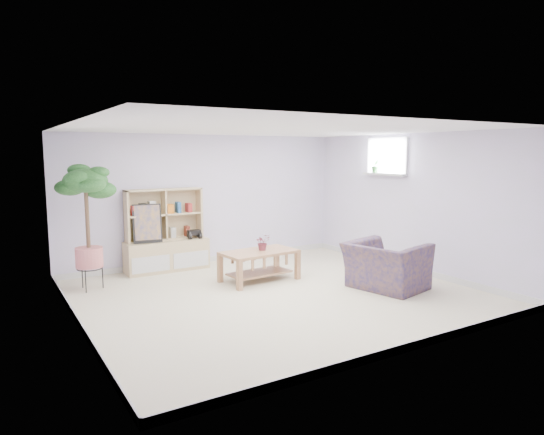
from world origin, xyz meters
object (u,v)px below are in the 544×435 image
floor_tree (88,228)px  armchair (386,263)px  storage_unit (166,230)px  coffee_table (259,266)px

floor_tree → armchair: floor_tree is taller
storage_unit → floor_tree: size_ratio=0.76×
storage_unit → floor_tree: 1.54m
floor_tree → armchair: bearing=-30.5°
coffee_table → armchair: bearing=-49.6°
storage_unit → floor_tree: (-1.41, -0.58, 0.23)m
storage_unit → coffee_table: bearing=-54.2°
storage_unit → coffee_table: size_ratio=1.20×
storage_unit → coffee_table: storage_unit is taller
coffee_table → floor_tree: 2.70m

